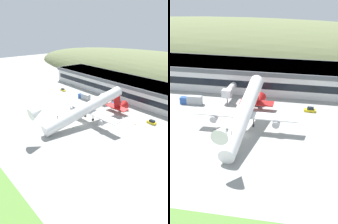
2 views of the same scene
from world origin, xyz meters
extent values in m
plane|color=#9E9E99|center=(0.00, 0.00, 0.00)|extent=(420.19, 420.19, 0.00)
ellipsoid|color=#667047|center=(-18.46, 93.51, 0.00)|extent=(323.27, 81.16, 41.28)
cube|color=silver|center=(-11.13, 45.99, 5.00)|extent=(119.28, 21.80, 10.01)
cube|color=#565B60|center=(-11.13, 45.99, 9.11)|extent=(120.48, 23.00, 1.80)
cube|color=black|center=(-11.13, 35.04, 4.50)|extent=(114.51, 0.16, 2.80)
cylinder|color=silver|center=(-11.95, 30.06, 4.00)|extent=(2.60, 10.06, 2.60)
cube|color=silver|center=(-11.95, 25.03, 4.00)|extent=(3.38, 2.86, 2.86)
cylinder|color=slate|center=(-11.95, 25.53, 2.00)|extent=(0.36, 0.36, 4.00)
cylinder|color=white|center=(0.08, 1.97, 6.47)|extent=(4.66, 41.32, 12.70)
cone|color=white|center=(0.08, -20.75, 11.04)|extent=(4.56, 5.92, 5.49)
cone|color=red|center=(0.08, 25.13, 1.80)|extent=(4.56, 6.84, 5.67)
cube|color=red|center=(0.08, 21.48, 6.90)|extent=(0.50, 5.83, 9.39)
cube|color=red|center=(0.08, 21.71, 2.49)|extent=(12.11, 3.27, 1.00)
cube|color=white|center=(0.08, 3.99, 5.24)|extent=(33.07, 3.62, 1.15)
cylinder|color=#9E9EA3|center=(-9.84, 3.46, 3.80)|extent=(2.30, 3.98, 2.97)
cylinder|color=#9E9EA3|center=(10.00, 3.46, 3.80)|extent=(2.30, 3.98, 2.97)
cylinder|color=#2D2D2D|center=(-2.48, 3.99, 2.86)|extent=(0.28, 0.28, 2.20)
cylinder|color=#2D2D2D|center=(-2.48, 3.99, 1.76)|extent=(0.45, 1.10, 1.10)
cylinder|color=#2D2D2D|center=(2.64, 3.99, 2.86)|extent=(0.28, 0.28, 2.20)
cylinder|color=#2D2D2D|center=(2.64, 3.99, 1.76)|extent=(0.45, 1.10, 1.10)
cylinder|color=#2D2D2D|center=(0.08, -12.17, 6.23)|extent=(0.22, 0.22, 1.98)
cylinder|color=#2D2D2D|center=(0.08, -12.17, 5.24)|extent=(0.30, 0.82, 0.82)
cube|color=gold|center=(-46.18, 21.87, 0.39)|extent=(4.28, 1.92, 0.77)
cube|color=black|center=(-46.39, 21.88, 1.09)|extent=(2.38, 1.57, 0.63)
cube|color=gold|center=(18.89, 23.48, 0.46)|extent=(4.08, 2.03, 0.91)
cube|color=black|center=(19.09, 23.47, 1.29)|extent=(2.27, 1.66, 0.75)
cube|color=#264C99|center=(-27.60, 21.70, 1.26)|extent=(2.71, 2.34, 2.53)
cube|color=black|center=(-28.94, 21.64, 1.72)|extent=(0.16, 1.90, 1.11)
cube|color=#999EA3|center=(-23.51, 21.87, 1.62)|extent=(5.66, 2.47, 3.24)
cube|color=#264C99|center=(-5.13, 25.20, 1.20)|extent=(2.18, 2.38, 2.41)
cube|color=black|center=(-6.17, 25.12, 1.64)|extent=(0.22, 1.91, 1.06)
cube|color=#38383D|center=(-1.97, 25.43, 0.45)|extent=(4.44, 2.32, 0.90)
cylinder|color=silver|center=(-1.97, 25.43, 1.96)|extent=(4.23, 2.42, 2.13)
cube|color=orange|center=(15.32, 16.97, 0.01)|extent=(0.52, 0.52, 0.03)
cone|color=orange|center=(15.32, 16.97, 0.31)|extent=(0.40, 0.40, 0.55)
camera|label=1|loc=(66.18, -53.51, 40.60)|focal=35.00mm
camera|label=2|loc=(24.92, -100.27, 50.89)|focal=60.00mm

